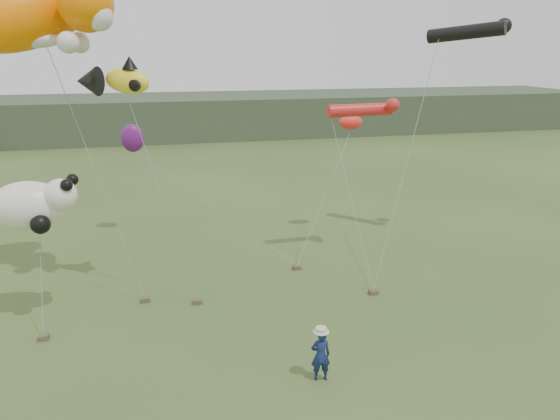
{
  "coord_description": "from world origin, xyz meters",
  "views": [
    {
      "loc": [
        -3.59,
        -13.26,
        8.84
      ],
      "look_at": [
        0.32,
        3.0,
        3.84
      ],
      "focal_mm": 35.0,
      "sensor_mm": 36.0,
      "label": 1
    }
  ],
  "objects": [
    {
      "name": "panda_kite",
      "position": [
        -7.36,
        4.86,
        4.02
      ],
      "size": [
        2.79,
        1.8,
        1.73
      ],
      "color": "white",
      "rests_on": "ground"
    },
    {
      "name": "festival_attendant",
      "position": [
        0.57,
        -0.73,
        0.75
      ],
      "size": [
        0.58,
        0.41,
        1.5
      ],
      "primitive_type": "imported",
      "rotation": [
        0.0,
        0.0,
        3.06
      ],
      "color": "#14214D",
      "rests_on": "ground"
    },
    {
      "name": "headland",
      "position": [
        -3.11,
        44.69,
        1.92
      ],
      "size": [
        90.0,
        13.0,
        4.0
      ],
      "color": "#2D3D28",
      "rests_on": "ground"
    },
    {
      "name": "cat_kite",
      "position": [
        -6.88,
        7.34,
        9.92
      ],
      "size": [
        6.42,
        4.51,
        3.5
      ],
      "color": "#FC7400",
      "rests_on": "ground"
    },
    {
      "name": "tube_kites",
      "position": [
        8.47,
        8.64,
        8.37
      ],
      "size": [
        8.43,
        3.3,
        3.97
      ],
      "color": "black",
      "rests_on": "ground"
    },
    {
      "name": "ground",
      "position": [
        0.0,
        0.0,
        0.0
      ],
      "size": [
        120.0,
        120.0,
        0.0
      ],
      "primitive_type": "plane",
      "color": "#385123",
      "rests_on": "ground"
    },
    {
      "name": "misc_kites",
      "position": [
        -0.96,
        12.37,
        4.99
      ],
      "size": [
        11.16,
        2.76,
        1.69
      ],
      "color": "red",
      "rests_on": "ground"
    },
    {
      "name": "fish_kite",
      "position": [
        -4.67,
        6.38,
        7.77
      ],
      "size": [
        2.74,
        1.79,
        1.32
      ],
      "color": "yellow",
      "rests_on": "ground"
    },
    {
      "name": "sandbag_anchors",
      "position": [
        -1.51,
        4.89,
        0.08
      ],
      "size": [
        11.73,
        3.88,
        0.16
      ],
      "color": "brown",
      "rests_on": "ground"
    }
  ]
}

